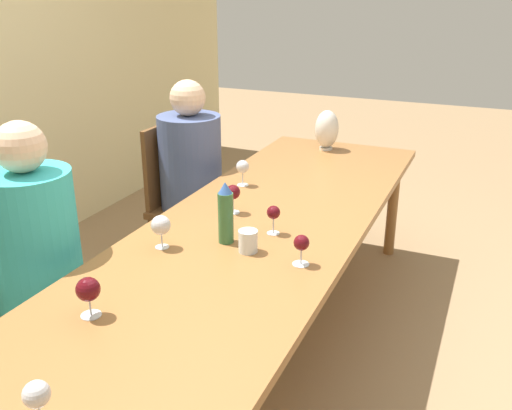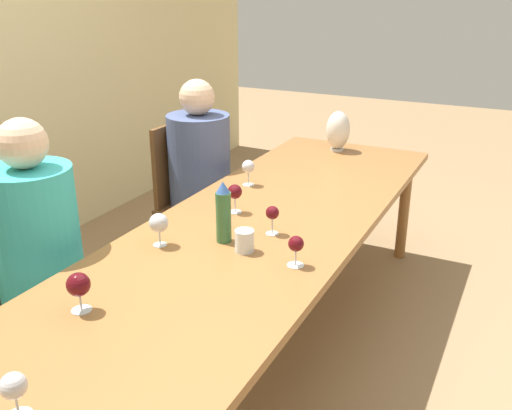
{
  "view_description": "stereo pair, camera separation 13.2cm",
  "coord_description": "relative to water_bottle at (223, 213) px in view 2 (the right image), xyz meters",
  "views": [
    {
      "loc": [
        -2.16,
        -0.95,
        1.76
      ],
      "look_at": [
        0.03,
        0.0,
        0.82
      ],
      "focal_mm": 40.0,
      "sensor_mm": 36.0,
      "label": 1
    },
    {
      "loc": [
        -2.1,
        -1.07,
        1.76
      ],
      "look_at": [
        0.03,
        0.0,
        0.82
      ],
      "focal_mm": 40.0,
      "sensor_mm": 36.0,
      "label": 2
    }
  ],
  "objects": [
    {
      "name": "vase",
      "position": [
        1.56,
        0.04,
        0.0
      ],
      "size": [
        0.16,
        0.16,
        0.26
      ],
      "color": "silver",
      "rests_on": "dining_table"
    },
    {
      "name": "water_tumbler",
      "position": [
        -0.05,
        -0.12,
        -0.08
      ],
      "size": [
        0.08,
        0.08,
        0.09
      ],
      "color": "silver",
      "rests_on": "dining_table"
    },
    {
      "name": "dining_table",
      "position": [
        0.18,
        -0.05,
        -0.19
      ],
      "size": [
        3.18,
        0.94,
        0.72
      ],
      "color": "#936033",
      "rests_on": "ground_plane"
    },
    {
      "name": "person_far",
      "position": [
        0.92,
        0.68,
        -0.2
      ],
      "size": [
        0.38,
        0.38,
        1.23
      ],
      "color": "#2D2D38",
      "rests_on": "ground_plane"
    },
    {
      "name": "wine_glass_4",
      "position": [
        0.31,
        0.12,
        -0.03
      ],
      "size": [
        0.07,
        0.07,
        0.14
      ],
      "color": "silver",
      "rests_on": "dining_table"
    },
    {
      "name": "water_bottle",
      "position": [
        0.0,
        0.0,
        0.0
      ],
      "size": [
        0.07,
        0.07,
        0.27
      ],
      "color": "#336638",
      "rests_on": "dining_table"
    },
    {
      "name": "wine_glass_2",
      "position": [
        -0.7,
        0.16,
        -0.03
      ],
      "size": [
        0.08,
        0.08,
        0.14
      ],
      "color": "silver",
      "rests_on": "dining_table"
    },
    {
      "name": "chair_far",
      "position": [
        0.92,
        0.77,
        -0.36
      ],
      "size": [
        0.44,
        0.44,
        0.95
      ],
      "color": "brown",
      "rests_on": "ground_plane"
    },
    {
      "name": "wine_glass_0",
      "position": [
        -0.16,
        0.22,
        -0.03
      ],
      "size": [
        0.08,
        0.08,
        0.14
      ],
      "color": "silver",
      "rests_on": "dining_table"
    },
    {
      "name": "wine_glass_7",
      "position": [
        -1.16,
        -0.06,
        -0.04
      ],
      "size": [
        0.07,
        0.07,
        0.13
      ],
      "color": "silver",
      "rests_on": "dining_table"
    },
    {
      "name": "wine_glass_1",
      "position": [
        0.69,
        0.24,
        -0.03
      ],
      "size": [
        0.07,
        0.07,
        0.14
      ],
      "color": "silver",
      "rests_on": "dining_table"
    },
    {
      "name": "wine_glass_6",
      "position": [
        -0.07,
        -0.36,
        -0.04
      ],
      "size": [
        0.07,
        0.07,
        0.13
      ],
      "color": "silver",
      "rests_on": "dining_table"
    },
    {
      "name": "ground_plane",
      "position": [
        0.18,
        -0.05,
        -0.86
      ],
      "size": [
        14.0,
        14.0,
        0.0
      ],
      "primitive_type": "plane",
      "color": "#937551"
    },
    {
      "name": "wine_glass_5",
      "position": [
        0.16,
        -0.15,
        -0.04
      ],
      "size": [
        0.06,
        0.06,
        0.13
      ],
      "color": "silver",
      "rests_on": "dining_table"
    },
    {
      "name": "person_near",
      "position": [
        -0.38,
        0.68,
        -0.18
      ],
      "size": [
        0.36,
        0.36,
        1.27
      ],
      "color": "#2D2D38",
      "rests_on": "ground_plane"
    },
    {
      "name": "chair_near",
      "position": [
        -0.38,
        0.77,
        -0.36
      ],
      "size": [
        0.44,
        0.44,
        0.95
      ],
      "color": "brown",
      "rests_on": "ground_plane"
    }
  ]
}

